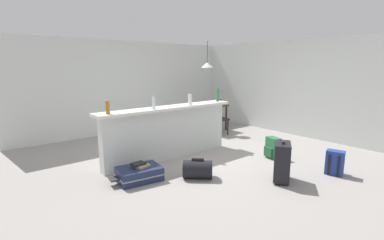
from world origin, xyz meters
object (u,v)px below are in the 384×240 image
Objects in this scene: backpack_blue at (335,163)px; dining_chair_near_partition at (218,116)px; suitcase_upright_black at (282,161)px; book_stack at (140,165)px; bottle_clear at (154,103)px; pendant_lamp at (207,65)px; duffel_bag_black at (198,169)px; backpack_green at (273,148)px; suitcase_flat_navy at (139,174)px; bottle_green at (218,95)px; bottle_amber at (108,108)px; bottle_white at (190,100)px; dining_table at (206,108)px.

dining_chair_near_partition is at bearing 81.97° from backpack_blue.
book_stack is (-1.73, 1.49, -0.08)m from suitcase_upright_black.
backpack_blue is (2.07, -2.43, -0.96)m from bottle_clear.
pendant_lamp reaches higher than duffel_bag_black.
backpack_green is at bearing -103.87° from pendant_lamp.
suitcase_flat_navy is 0.96m from duffel_bag_black.
backpack_blue is 1.05m from suitcase_upright_black.
bottle_green reaches higher than dining_chair_near_partition.
bottle_green is (2.56, 0.01, 0.04)m from bottle_amber.
suitcase_flat_navy is (-3.18, -1.41, -0.41)m from dining_chair_near_partition.
bottle_white is (1.72, -0.05, 0.00)m from bottle_amber.
bottle_white is 0.25× the size of suitcase_flat_navy.
dining_chair_near_partition is at bearing 27.87° from bottle_white.
dining_table is 1.27× the size of suitcase_flat_navy.
book_stack is (-3.21, -1.95, -0.39)m from dining_table.
dining_table reaches higher than backpack_blue.
duffel_bag_black is 1.85m from backpack_green.
dining_chair_near_partition is 1.22× the size of pendant_lamp.
bottle_white is at bearing 97.53° from suitcase_upright_black.
pendant_lamp is (0.13, 0.57, 1.34)m from dining_chair_near_partition.
bottle_white reaches higher than duffel_bag_black.
bottle_green reaches higher than bottle_white.
dining_table is (2.60, 1.43, -0.51)m from bottle_clear.
suitcase_upright_black is (-0.95, 0.42, 0.13)m from backpack_blue.
duffel_bag_black is 0.94m from book_stack.
duffel_bag_black is 1.32× the size of backpack_blue.
bottle_amber is 2.97m from suitcase_upright_black.
dining_chair_near_partition is 3.25× the size of book_stack.
bottle_white reaches higher than suitcase_upright_black.
dining_chair_near_partition is at bearing 63.85° from suitcase_upright_black.
dining_chair_near_partition reaches higher than backpack_green.
pendant_lamp is at bearing 30.92° from suitcase_flat_navy.
bottle_clear is 0.53× the size of backpack_green.
bottle_green is at bearing -124.71° from pendant_lamp.
pendant_lamp is at bearing 21.85° from bottle_amber.
suitcase_upright_black is at bearing -60.83° from bottle_clear.
bottle_white reaches higher than backpack_green.
suitcase_flat_navy is at bearing 146.09° from duffel_bag_black.
suitcase_upright_black is at bearing -44.55° from duffel_bag_black.
bottle_green reaches higher than backpack_green.
bottle_clear is 0.76× the size of bottle_green.
pendant_lamp is 1.14× the size of suitcase_upright_black.
bottle_clear is 0.40× the size of duffel_bag_black.
bottle_green is at bearing -123.39° from dining_table.
suitcase_upright_black is at bearing -40.13° from suitcase_flat_navy.
bottle_white is 0.52× the size of backpack_blue.
suitcase_upright_black is 2.28m from book_stack.
bottle_clear is at bearing 179.38° from bottle_white.
book_stack is at bearing -155.95° from dining_chair_near_partition.
book_stack is (-1.46, -0.52, -0.90)m from bottle_white.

